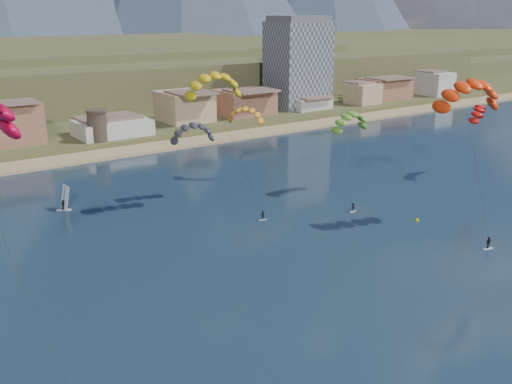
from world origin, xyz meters
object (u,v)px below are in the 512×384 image
at_px(windsurfer, 64,203).
at_px(buoy, 417,220).
at_px(apartment_tower, 298,63).
at_px(kitesurfer_green, 350,119).
at_px(kitesurfer_orange, 469,90).
at_px(kitesurfer_yellow, 214,82).
at_px(watchtower, 97,125).

bearing_deg(windsurfer, buoy, -39.88).
xyz_separation_m(apartment_tower, kitesurfer_green, (-51.87, -81.26, -2.51)).
relative_size(kitesurfer_orange, windsurfer, 5.68).
height_order(kitesurfer_yellow, buoy, kitesurfer_yellow).
xyz_separation_m(kitesurfer_yellow, kitesurfer_orange, (30.48, -30.85, -0.43)).
xyz_separation_m(watchtower, kitesurfer_green, (28.13, -67.26, 8.94)).
xyz_separation_m(kitesurfer_orange, kitesurfer_green, (-3.19, 24.09, -8.19)).
height_order(kitesurfer_orange, buoy, kitesurfer_orange).
height_order(watchtower, kitesurfer_green, kitesurfer_green).
distance_m(apartment_tower, kitesurfer_yellow, 108.87).
relative_size(kitesurfer_yellow, kitesurfer_orange, 1.00).
relative_size(kitesurfer_yellow, kitesurfer_green, 1.41).
distance_m(apartment_tower, buoy, 115.36).
bearing_deg(kitesurfer_orange, kitesurfer_yellow, 134.66).
height_order(apartment_tower, kitesurfer_orange, apartment_tower).
bearing_deg(windsurfer, kitesurfer_yellow, -32.80).
distance_m(watchtower, kitesurfer_orange, 98.08).
bearing_deg(apartment_tower, kitesurfer_orange, -114.80).
xyz_separation_m(apartment_tower, buoy, (-53.15, -100.84, -17.70)).
height_order(apartment_tower, watchtower, apartment_tower).
distance_m(apartment_tower, kitesurfer_orange, 116.19).
bearing_deg(apartment_tower, kitesurfer_yellow, -136.74).
bearing_deg(watchtower, windsurfer, -117.39).
bearing_deg(buoy, kitesurfer_orange, -45.17).
bearing_deg(kitesurfer_yellow, kitesurfer_green, -13.91).
distance_m(kitesurfer_orange, buoy, 24.23).
distance_m(kitesurfer_green, buoy, 24.81).
height_order(watchtower, windsurfer, watchtower).
bearing_deg(watchtower, kitesurfer_yellow, -89.20).
xyz_separation_m(kitesurfer_green, buoy, (-1.29, -19.58, -15.19)).
relative_size(windsurfer, buoy, 7.10).
xyz_separation_m(kitesurfer_yellow, windsurfer, (-24.13, 15.55, -22.42)).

